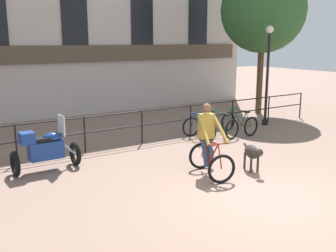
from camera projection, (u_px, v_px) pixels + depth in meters
name	position (u px, v px, depth m)	size (l,w,h in m)	color
ground_plane	(267.00, 198.00, 8.06)	(60.00, 60.00, 0.00)	#8E7060
canal_railing	(142.00, 121.00, 12.17)	(15.05, 0.05, 1.05)	black
cyclist_with_bike	(209.00, 143.00, 9.34)	(0.94, 1.30, 1.70)	black
dog	(253.00, 153.00, 9.62)	(0.44, 0.94, 0.66)	#332D28
parked_motorcycle	(45.00, 149.00, 9.61)	(1.62, 0.65, 1.35)	black
parked_bicycle_near_lamp	(199.00, 129.00, 12.63)	(0.81, 1.19, 0.86)	black
parked_bicycle_mid_left	(220.00, 126.00, 13.10)	(0.81, 1.19, 0.86)	black
parked_bicycle_mid_right	(239.00, 123.00, 13.57)	(0.74, 1.16, 0.86)	black
street_lamp	(268.00, 70.00, 14.52)	(0.28, 0.28, 3.68)	black
tree_canalside_right	(263.00, 10.00, 16.48)	(3.59, 3.59, 6.19)	brown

